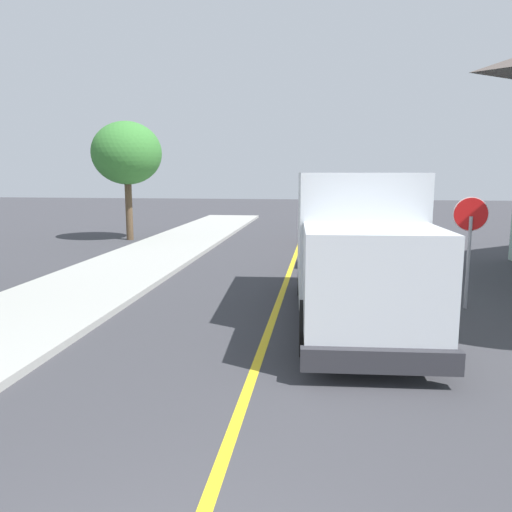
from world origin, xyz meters
TOP-DOWN VIEW (x-y plane):
  - centre_line_yellow at (0.00, 10.00)m, footprint 0.16×56.00m
  - box_truck at (1.74, 8.78)m, footprint 2.82×7.31m
  - parked_car_near at (1.93, 14.75)m, footprint 1.84×4.42m
  - parked_car_mid at (1.98, 21.00)m, footprint 1.91×4.44m
  - parked_car_far at (2.30, 28.26)m, footprint 1.88×4.43m
  - stop_sign at (4.46, 9.87)m, footprint 0.80×0.10m
  - street_tree_down_block at (-8.19, 20.93)m, footprint 3.27×3.27m

SIDE VIEW (x-z plane):
  - centre_line_yellow at x=0.00m, z-range 0.00..0.01m
  - parked_car_near at x=1.93m, z-range -0.04..1.63m
  - parked_car_mid at x=1.98m, z-range -0.04..1.63m
  - parked_car_far at x=2.30m, z-range -0.04..1.63m
  - box_truck at x=1.74m, z-range 0.17..3.37m
  - stop_sign at x=4.46m, z-range 0.53..3.18m
  - street_tree_down_block at x=-8.19m, z-range 1.30..6.88m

